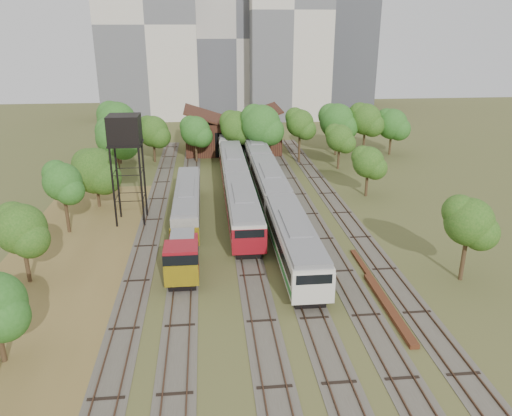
{
  "coord_description": "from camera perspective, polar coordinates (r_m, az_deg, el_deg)",
  "views": [
    {
      "loc": [
        -5.61,
        -28.52,
        20.64
      ],
      "look_at": [
        -0.6,
        20.93,
        2.5
      ],
      "focal_mm": 35.0,
      "sensor_mm": 36.0,
      "label": 1
    }
  ],
  "objects": [
    {
      "name": "shunter_locomotive",
      "position": [
        43.75,
        -8.39,
        -5.68
      ],
      "size": [
        2.85,
        8.1,
        3.74
      ],
      "color": "black",
      "rests_on": "ground"
    },
    {
      "name": "maintenance_shed",
      "position": [
        88.42,
        -2.7,
        8.46
      ],
      "size": [
        16.45,
        11.55,
        7.58
      ],
      "color": "#331612",
      "rests_on": "ground"
    },
    {
      "name": "ground",
      "position": [
        35.65,
        4.52,
        -15.4
      ],
      "size": [
        240.0,
        240.0,
        0.0
      ],
      "primitive_type": "plane",
      "color": "#475123",
      "rests_on": "ground"
    },
    {
      "name": "railcar_rear",
      "position": [
        88.0,
        -3.33,
        7.86
      ],
      "size": [
        3.24,
        16.08,
        4.01
      ],
      "color": "black",
      "rests_on": "ground"
    },
    {
      "name": "tree_band_far",
      "position": [
        80.96,
        0.49,
        9.55
      ],
      "size": [
        50.44,
        11.2,
        9.78
      ],
      "color": "#382616",
      "rests_on": "ground"
    },
    {
      "name": "tower_right",
      "position": [
        122.15,
        3.72,
        21.58
      ],
      "size": [
        18.0,
        16.0,
        48.0
      ],
      "primitive_type": "cube",
      "color": "beige",
      "rests_on": "ground"
    },
    {
      "name": "tower_left",
      "position": [
        124.14,
        -12.24,
        19.79
      ],
      "size": [
        22.0,
        16.0,
        42.0
      ],
      "primitive_type": "cube",
      "color": "beige",
      "rests_on": "ground"
    },
    {
      "name": "railcar_green_set",
      "position": [
        61.6,
        1.58,
        2.58
      ],
      "size": [
        3.3,
        52.07,
        4.09
      ],
      "color": "black",
      "rests_on": "ground"
    },
    {
      "name": "rail_pile_far",
      "position": [
        46.39,
        12.26,
        -6.7
      ],
      "size": [
        0.46,
        7.34,
        0.24
      ],
      "primitive_type": "cube",
      "color": "#5B2E1A",
      "rests_on": "ground"
    },
    {
      "name": "old_grey_coach",
      "position": [
        57.53,
        -7.85,
        0.84
      ],
      "size": [
        2.82,
        18.0,
        3.48
      ],
      "color": "black",
      "rests_on": "ground"
    },
    {
      "name": "tree_band_left",
      "position": [
        60.46,
        -18.79,
        4.03
      ],
      "size": [
        7.83,
        63.0,
        8.78
      ],
      "color": "#382616",
      "rests_on": "ground"
    },
    {
      "name": "water_tower",
      "position": [
        55.06,
        -14.78,
        8.32
      ],
      "size": [
        3.45,
        3.45,
        11.93
      ],
      "color": "black",
      "rests_on": "ground"
    },
    {
      "name": "tower_centre",
      "position": [
        128.77,
        -2.53,
        18.85
      ],
      "size": [
        20.0,
        18.0,
        36.0
      ],
      "primitive_type": "cube",
      "color": "#B3ABA2",
      "rests_on": "ground"
    },
    {
      "name": "tree_band_right",
      "position": [
        62.07,
        13.89,
        4.73
      ],
      "size": [
        5.52,
        40.26,
        7.4
      ],
      "color": "#382616",
      "rests_on": "ground"
    },
    {
      "name": "rail_pile_near",
      "position": [
        40.68,
        14.9,
        -10.91
      ],
      "size": [
        0.69,
        10.34,
        0.34
      ],
      "primitive_type": "cube",
      "color": "#5B2E1A",
      "rests_on": "ground"
    },
    {
      "name": "railcar_red_set",
      "position": [
        61.66,
        -2.16,
        2.57
      ],
      "size": [
        3.26,
        34.58,
        4.04
      ],
      "color": "black",
      "rests_on": "ground"
    },
    {
      "name": "tracks",
      "position": [
        57.56,
        -0.47,
        -0.92
      ],
      "size": [
        24.6,
        80.0,
        0.19
      ],
      "color": "#4C473D",
      "rests_on": "ground"
    },
    {
      "name": "dry_grass_patch",
      "position": [
        43.73,
        -21.8,
        -9.66
      ],
      "size": [
        14.0,
        60.0,
        0.04
      ],
      "primitive_type": "cube",
      "color": "brown",
      "rests_on": "ground"
    },
    {
      "name": "tower_far_right",
      "position": [
        144.23,
        10.64,
        17.08
      ],
      "size": [
        12.0,
        12.0,
        28.0
      ],
      "primitive_type": "cube",
      "color": "#424349",
      "rests_on": "ground"
    }
  ]
}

